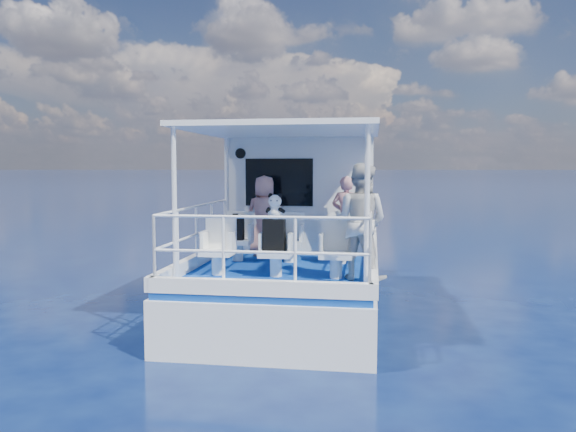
% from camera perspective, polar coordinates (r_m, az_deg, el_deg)
% --- Properties ---
extents(ground, '(2000.00, 2000.00, 0.00)m').
position_cam_1_polar(ground, '(9.72, -0.10, -10.13)').
color(ground, '#08133C').
rests_on(ground, ground).
extents(hull, '(3.00, 7.00, 1.60)m').
position_cam_1_polar(hull, '(10.68, 0.72, -8.75)').
color(hull, white).
rests_on(hull, ground).
extents(deck, '(2.90, 6.90, 0.10)m').
position_cam_1_polar(deck, '(10.51, 0.72, -4.25)').
color(deck, navy).
rests_on(deck, hull).
extents(cabin, '(2.85, 2.00, 2.20)m').
position_cam_1_polar(cabin, '(11.68, 1.61, 2.34)').
color(cabin, white).
rests_on(cabin, deck).
extents(canopy, '(3.00, 3.20, 0.08)m').
position_cam_1_polar(canopy, '(9.21, -0.30, 8.76)').
color(canopy, white).
rests_on(canopy, cabin).
extents(canopy_posts, '(2.77, 2.97, 2.20)m').
position_cam_1_polar(canopy_posts, '(9.16, -0.34, 1.64)').
color(canopy_posts, white).
rests_on(canopy_posts, deck).
extents(railings, '(2.84, 3.59, 1.00)m').
position_cam_1_polar(railings, '(8.89, -0.67, -2.34)').
color(railings, white).
rests_on(railings, deck).
extents(seat_port_fwd, '(0.48, 0.46, 0.38)m').
position_cam_1_polar(seat_port_fwd, '(9.87, -5.11, -3.46)').
color(seat_port_fwd, white).
rests_on(seat_port_fwd, deck).
extents(seat_center_fwd, '(0.48, 0.46, 0.38)m').
position_cam_1_polar(seat_center_fwd, '(9.69, 0.08, -3.59)').
color(seat_center_fwd, white).
rests_on(seat_center_fwd, deck).
extents(seat_stbd_fwd, '(0.48, 0.46, 0.38)m').
position_cam_1_polar(seat_stbd_fwd, '(9.60, 5.40, -3.69)').
color(seat_stbd_fwd, white).
rests_on(seat_stbd_fwd, deck).
extents(seat_port_aft, '(0.48, 0.46, 0.38)m').
position_cam_1_polar(seat_port_aft, '(8.62, -7.17, -4.68)').
color(seat_port_aft, white).
rests_on(seat_port_aft, deck).
extents(seat_center_aft, '(0.48, 0.46, 0.38)m').
position_cam_1_polar(seat_center_aft, '(8.43, -1.24, -4.87)').
color(seat_center_aft, white).
rests_on(seat_center_aft, deck).
extents(seat_stbd_aft, '(0.48, 0.46, 0.38)m').
position_cam_1_polar(seat_stbd_aft, '(8.32, 4.90, -5.01)').
color(seat_stbd_aft, white).
rests_on(seat_stbd_aft, deck).
extents(passenger_port_fwd, '(0.58, 0.44, 1.48)m').
position_cam_1_polar(passenger_port_fwd, '(10.30, -2.39, 0.00)').
color(passenger_port_fwd, tan).
rests_on(passenger_port_fwd, deck).
extents(passenger_stbd_fwd, '(0.60, 0.46, 1.48)m').
position_cam_1_polar(passenger_stbd_fwd, '(10.27, 5.93, -0.05)').
color(passenger_stbd_fwd, tan).
rests_on(passenger_stbd_fwd, deck).
extents(passenger_stbd_aft, '(0.99, 0.89, 1.69)m').
position_cam_1_polar(passenger_stbd_aft, '(8.20, 7.36, -0.56)').
color(passenger_stbd_aft, silver).
rests_on(passenger_stbd_aft, deck).
extents(backpack_port, '(0.31, 0.17, 0.40)m').
position_cam_1_polar(backpack_port, '(9.74, -5.43, -1.25)').
color(backpack_port, black).
rests_on(backpack_port, seat_port_fwd).
extents(backpack_center, '(0.32, 0.18, 0.48)m').
position_cam_1_polar(backpack_center, '(8.34, -1.43, -1.97)').
color(backpack_center, black).
rests_on(backpack_center, seat_center_aft).
extents(compact_camera, '(0.09, 0.06, 0.06)m').
position_cam_1_polar(compact_camera, '(9.73, -5.36, 0.09)').
color(compact_camera, black).
rests_on(compact_camera, backpack_port).
extents(panda, '(0.25, 0.20, 0.38)m').
position_cam_1_polar(panda, '(8.32, -1.31, 0.99)').
color(panda, silver).
rests_on(panda, backpack_center).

